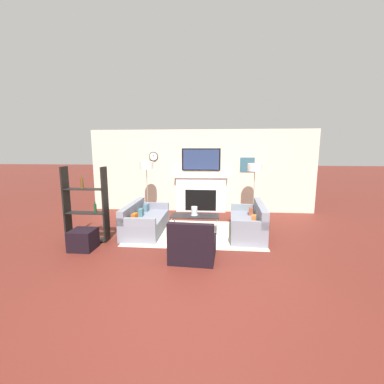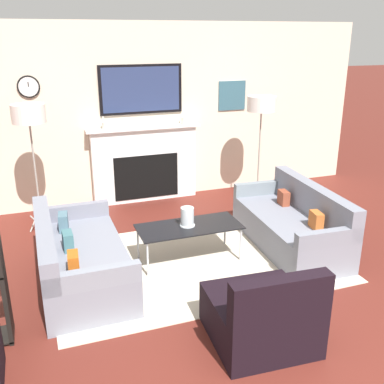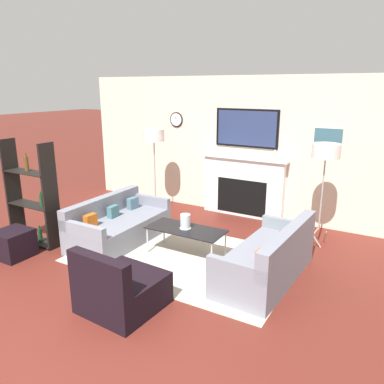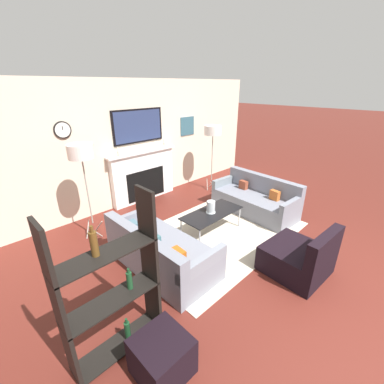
# 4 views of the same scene
# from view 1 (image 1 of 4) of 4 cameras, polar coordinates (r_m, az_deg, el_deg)

# --- Properties ---
(ground_plane) EXTENTS (60.00, 60.00, 0.00)m
(ground_plane) POSITION_cam_1_polar(r_m,az_deg,el_deg) (4.10, -2.08, -20.81)
(ground_plane) COLOR #592019
(fireplace_wall) EXTENTS (7.40, 0.28, 2.70)m
(fireplace_wall) POSITION_cam_1_polar(r_m,az_deg,el_deg) (8.52, 2.03, 3.79)
(fireplace_wall) COLOR beige
(fireplace_wall) RESTS_ON ground_plane
(area_rug) EXTENTS (3.21, 2.12, 0.01)m
(area_rug) POSITION_cam_1_polar(r_m,az_deg,el_deg) (6.49, 0.83, -9.05)
(area_rug) COLOR beige
(area_rug) RESTS_ON ground_plane
(couch_left) EXTENTS (0.88, 1.77, 0.72)m
(couch_left) POSITION_cam_1_polar(r_m,az_deg,el_deg) (6.63, -10.49, -6.49)
(couch_left) COLOR slate
(couch_left) RESTS_ON ground_plane
(couch_right) EXTENTS (0.87, 1.82, 0.77)m
(couch_right) POSITION_cam_1_polar(r_m,az_deg,el_deg) (6.44, 12.54, -6.90)
(couch_right) COLOR slate
(couch_right) RESTS_ON ground_plane
(armchair) EXTENTS (0.88, 0.88, 0.78)m
(armchair) POSITION_cam_1_polar(r_m,az_deg,el_deg) (4.96, 0.19, -11.99)
(armchair) COLOR black
(armchair) RESTS_ON ground_plane
(coffee_table) EXTENTS (1.19, 0.53, 0.43)m
(coffee_table) POSITION_cam_1_polar(r_m,az_deg,el_deg) (6.45, 0.65, -5.45)
(coffee_table) COLOR black
(coffee_table) RESTS_ON ground_plane
(hurricane_candle) EXTENTS (0.18, 0.18, 0.22)m
(hurricane_candle) POSITION_cam_1_polar(r_m,az_deg,el_deg) (6.44, 0.52, -4.34)
(hurricane_candle) COLOR silver
(hurricane_candle) RESTS_ON coffee_table
(floor_lamp_left) EXTENTS (0.41, 0.41, 1.71)m
(floor_lamp_left) POSITION_cam_1_polar(r_m,az_deg,el_deg) (7.96, -10.08, 5.67)
(floor_lamp_left) COLOR #9E998E
(floor_lamp_left) RESTS_ON ground_plane
(floor_lamp_right) EXTENTS (0.43, 0.43, 1.66)m
(floor_lamp_right) POSITION_cam_1_polar(r_m,az_deg,el_deg) (7.78, 13.79, 5.17)
(floor_lamp_right) COLOR #9E998E
(floor_lamp_right) RESTS_ON ground_plane
(shelf_unit) EXTENTS (0.95, 0.28, 1.69)m
(shelf_unit) POSITION_cam_1_polar(r_m,az_deg,el_deg) (6.25, -22.46, -3.05)
(shelf_unit) COLOR black
(shelf_unit) RESTS_ON ground_plane
(ottoman) EXTENTS (0.49, 0.49, 0.42)m
(ottoman) POSITION_cam_1_polar(r_m,az_deg,el_deg) (5.88, -23.03, -9.71)
(ottoman) COLOR black
(ottoman) RESTS_ON ground_plane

